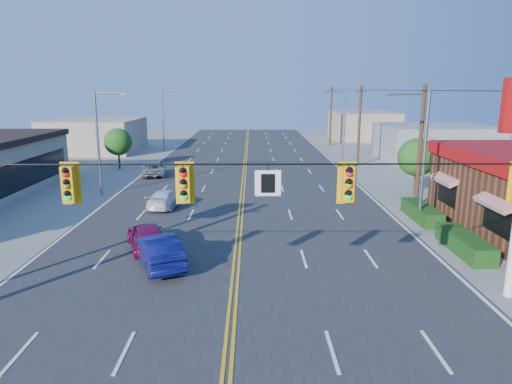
{
  "coord_description": "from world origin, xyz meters",
  "views": [
    {
      "loc": [
        0.74,
        -12.8,
        8.09
      ],
      "look_at": [
        0.98,
        13.21,
        2.2
      ],
      "focal_mm": 32.0,
      "sensor_mm": 36.0,
      "label": 1
    }
  ],
  "objects_px": {
    "car_magenta": "(147,237)",
    "car_silver": "(154,170)",
    "car_blue": "(158,251)",
    "signal_span": "(222,202)",
    "car_white": "(166,199)"
  },
  "relations": [
    {
      "from": "car_blue",
      "to": "car_white",
      "type": "bearing_deg",
      "value": -105.04
    },
    {
      "from": "car_magenta",
      "to": "car_white",
      "type": "relative_size",
      "value": 0.99
    },
    {
      "from": "signal_span",
      "to": "car_blue",
      "type": "distance_m",
      "value": 9.06
    },
    {
      "from": "signal_span",
      "to": "car_blue",
      "type": "height_order",
      "value": "signal_span"
    },
    {
      "from": "signal_span",
      "to": "car_magenta",
      "type": "height_order",
      "value": "signal_span"
    },
    {
      "from": "car_magenta",
      "to": "car_silver",
      "type": "bearing_deg",
      "value": -100.29
    },
    {
      "from": "signal_span",
      "to": "car_silver",
      "type": "bearing_deg",
      "value": 105.72
    },
    {
      "from": "signal_span",
      "to": "car_blue",
      "type": "xyz_separation_m",
      "value": [
        -3.5,
        7.26,
        -4.14
      ]
    },
    {
      "from": "car_magenta",
      "to": "car_blue",
      "type": "xyz_separation_m",
      "value": [
        1.01,
        -2.17,
        0.04
      ]
    },
    {
      "from": "car_magenta",
      "to": "car_blue",
      "type": "distance_m",
      "value": 2.39
    },
    {
      "from": "car_magenta",
      "to": "car_silver",
      "type": "height_order",
      "value": "car_magenta"
    },
    {
      "from": "signal_span",
      "to": "car_silver",
      "type": "height_order",
      "value": "signal_span"
    },
    {
      "from": "car_magenta",
      "to": "car_white",
      "type": "bearing_deg",
      "value": -107.21
    },
    {
      "from": "car_blue",
      "to": "signal_span",
      "type": "bearing_deg",
      "value": 92.26
    },
    {
      "from": "car_magenta",
      "to": "signal_span",
      "type": "bearing_deg",
      "value": 94.45
    }
  ]
}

